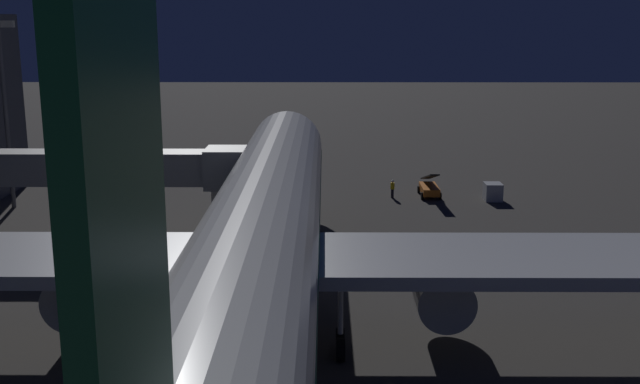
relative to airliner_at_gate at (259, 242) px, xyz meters
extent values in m
plane|color=#383533|center=(0.00, -11.85, -5.83)|extent=(320.00, 320.00, 0.00)
cylinder|color=silver|center=(0.00, -1.54, 0.15)|extent=(6.16, 56.66, 6.16)
sphere|color=silver|center=(0.00, -29.87, 0.15)|extent=(6.03, 6.03, 6.03)
cube|color=#196033|center=(0.00, -1.54, -0.31)|extent=(6.22, 54.39, 0.50)
cube|color=black|center=(0.00, -28.02, 1.23)|extent=(3.39, 1.40, 0.90)
cube|color=#B7BABF|center=(0.00, 0.01, -0.92)|extent=(59.00, 7.72, 0.70)
cube|color=#196033|center=(0.00, 25.79, 8.52)|extent=(0.50, 4.80, 10.57)
cylinder|color=#B7BABF|center=(-9.61, -0.99, -2.94)|extent=(3.04, 5.16, 3.04)
cylinder|color=black|center=(-9.61, -3.57, -2.94)|extent=(2.58, 0.15, 2.58)
cylinder|color=#B7BABF|center=(9.61, -0.99, -2.94)|extent=(3.04, 5.16, 3.04)
cylinder|color=black|center=(9.61, -3.57, -2.94)|extent=(2.58, 0.15, 2.58)
cylinder|color=#B7BABF|center=(0.00, -26.37, -3.48)|extent=(0.28, 0.28, 2.31)
cylinder|color=black|center=(0.00, -26.37, -5.23)|extent=(0.45, 1.20, 1.20)
cylinder|color=#B7BABF|center=(-4.20, 1.01, -3.48)|extent=(0.28, 0.28, 2.31)
cylinder|color=black|center=(-4.20, 0.36, -5.23)|extent=(0.45, 1.20, 1.20)
cylinder|color=black|center=(-4.20, 1.66, -5.23)|extent=(0.45, 1.20, 1.20)
cylinder|color=#B7BABF|center=(4.20, 1.01, -3.48)|extent=(0.28, 0.28, 2.31)
cylinder|color=black|center=(4.20, 0.36, -5.23)|extent=(0.45, 1.20, 1.20)
cylinder|color=black|center=(4.20, 1.66, -5.23)|extent=(0.45, 1.20, 1.20)
cube|color=#9E9E99|center=(13.56, -19.27, 0.15)|extent=(18.93, 2.60, 2.50)
cube|color=#9E9E99|center=(4.10, -19.27, 0.15)|extent=(3.20, 3.40, 3.00)
cube|color=black|center=(2.70, -19.27, 0.15)|extent=(0.70, 3.20, 2.70)
cylinder|color=#B7BABF|center=(5.10, -19.27, -3.46)|extent=(0.56, 0.56, 4.74)
cylinder|color=black|center=(4.50, -19.27, -5.53)|extent=(0.25, 0.60, 0.60)
cylinder|color=black|center=(5.70, -19.27, -5.53)|extent=(0.25, 0.60, 0.60)
cylinder|color=#59595E|center=(25.50, -30.71, 2.35)|extent=(0.40, 0.40, 16.38)
cube|color=#F9EFC6|center=(24.60, -30.71, 10.79)|extent=(1.10, 0.50, 0.60)
cube|color=orange|center=(-13.69, -35.45, -5.13)|extent=(1.60, 4.07, 0.70)
cube|color=black|center=(-13.69, -35.45, -3.88)|extent=(0.90, 7.13, 1.95)
cylinder|color=black|center=(-14.55, -36.88, -5.48)|extent=(0.24, 0.70, 0.70)
cylinder|color=black|center=(-12.83, -36.88, -5.48)|extent=(0.24, 0.70, 0.70)
cylinder|color=black|center=(-14.55, -34.03, -5.48)|extent=(0.24, 0.70, 0.70)
cylinder|color=black|center=(-12.83, -34.03, -5.48)|extent=(0.24, 0.70, 0.70)
cube|color=#B7BABF|center=(-19.57, -33.72, -5.00)|extent=(1.62, 1.84, 1.67)
cylinder|color=black|center=(-9.99, -34.69, -5.40)|extent=(0.28, 0.28, 0.88)
cylinder|color=yellow|center=(-9.99, -34.69, -4.64)|extent=(0.40, 0.40, 0.63)
sphere|color=tan|center=(-9.99, -34.69, -4.21)|extent=(0.24, 0.24, 0.24)
sphere|color=white|center=(-9.99, -34.69, -4.16)|extent=(0.23, 0.23, 0.23)
cone|color=orange|center=(-2.20, -31.87, -5.56)|extent=(0.36, 0.36, 0.55)
cone|color=orange|center=(2.20, -31.87, -5.56)|extent=(0.36, 0.36, 0.55)
camera|label=1|loc=(-3.37, 37.88, 11.32)|focal=42.86mm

